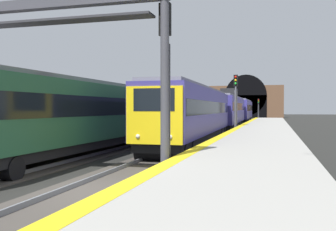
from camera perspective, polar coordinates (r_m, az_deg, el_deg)
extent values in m
plane|color=black|center=(12.03, -11.27, -11.19)|extent=(320.00, 320.00, 0.00)
cube|color=#9E9B93|center=(10.72, 10.49, -10.06)|extent=(112.00, 4.48, 0.97)
cube|color=yellow|center=(10.99, 0.03, -7.18)|extent=(112.00, 0.50, 0.01)
cube|color=#423D38|center=(12.03, -11.27, -11.05)|extent=(160.00, 3.12, 0.06)
cube|color=gray|center=(12.34, -14.29, -10.25)|extent=(160.00, 0.07, 0.15)
cube|color=gray|center=(11.70, -8.08, -10.85)|extent=(160.00, 0.07, 0.15)
cube|color=navy|center=(26.06, 3.89, 0.67)|extent=(18.77, 3.07, 2.85)
cube|color=black|center=(26.06, 3.89, 1.18)|extent=(18.02, 3.08, 0.80)
cube|color=slate|center=(26.10, 3.90, 4.02)|extent=(18.20, 2.65, 0.20)
cube|color=black|center=(26.12, 3.89, -2.85)|extent=(18.39, 2.73, 0.50)
cylinder|color=black|center=(18.17, -1.01, -5.57)|extent=(0.94, 2.52, 0.89)
cylinder|color=black|center=(19.90, 0.40, -4.99)|extent=(0.94, 2.52, 0.89)
cylinder|color=black|center=(32.47, 6.02, -2.64)|extent=(0.94, 2.52, 0.89)
cylinder|color=black|center=(34.25, 6.47, -2.45)|extent=(0.94, 2.52, 0.89)
cube|color=yellow|center=(16.92, -2.08, 0.04)|extent=(0.17, 2.62, 2.61)
cube|color=black|center=(16.88, -2.13, 2.38)|extent=(0.07, 1.91, 1.02)
sphere|color=#F2EACC|center=(16.71, 0.33, -3.24)|extent=(0.20, 0.20, 0.20)
sphere|color=#F2EACC|center=(17.14, -4.54, -3.14)|extent=(0.20, 0.20, 0.20)
cube|color=navy|center=(45.23, 8.94, 0.83)|extent=(18.77, 3.07, 2.85)
cube|color=black|center=(45.23, 8.94, 1.32)|extent=(18.02, 3.08, 0.84)
cube|color=slate|center=(45.25, 8.95, 2.76)|extent=(18.20, 2.65, 0.20)
cube|color=black|center=(45.27, 8.94, -1.20)|extent=(18.39, 2.73, 0.50)
cylinder|color=black|center=(37.14, 7.67, -2.18)|extent=(0.94, 2.52, 0.89)
cylinder|color=black|center=(38.93, 7.99, -2.03)|extent=(0.94, 2.52, 0.89)
cylinder|color=black|center=(51.65, 9.65, -1.27)|extent=(0.94, 2.52, 0.89)
cylinder|color=black|center=(53.44, 9.82, -1.19)|extent=(0.94, 2.52, 0.89)
cube|color=navy|center=(64.54, 10.98, 0.90)|extent=(18.77, 3.07, 2.85)
cube|color=black|center=(64.54, 10.98, 1.13)|extent=(18.02, 3.08, 0.94)
cube|color=slate|center=(64.56, 10.98, 2.25)|extent=(18.20, 2.65, 0.20)
cube|color=black|center=(64.57, 10.97, -0.53)|extent=(18.39, 2.73, 0.50)
cylinder|color=black|center=(56.52, 10.44, -1.07)|extent=(0.94, 2.52, 0.89)
cylinder|color=black|center=(58.31, 10.57, -1.00)|extent=(0.94, 2.52, 0.89)
cylinder|color=black|center=(70.84, 11.30, -0.64)|extent=(0.94, 2.52, 0.89)
cylinder|color=black|center=(72.64, 11.39, -0.60)|extent=(0.94, 2.52, 0.89)
cube|color=black|center=(45.27, 8.95, 3.46)|extent=(1.33, 1.66, 0.90)
cube|color=#235638|center=(20.19, -13.49, 0.51)|extent=(18.72, 3.13, 2.87)
cube|color=black|center=(20.19, -13.49, 1.34)|extent=(17.97, 3.15, 0.95)
cube|color=slate|center=(20.24, -13.51, 4.86)|extent=(18.15, 2.69, 0.20)
cube|color=black|center=(20.27, -13.47, -4.05)|extent=(18.34, 2.77, 0.49)
cylinder|color=black|center=(25.98, -6.45, -3.59)|extent=(0.91, 2.67, 0.88)
cylinder|color=black|center=(27.64, -4.99, -3.31)|extent=(0.91, 2.67, 0.88)
cube|color=#235638|center=(38.18, 0.77, 0.80)|extent=(18.72, 3.13, 2.87)
cube|color=black|center=(38.18, 0.77, 1.15)|extent=(17.97, 3.15, 0.89)
cube|color=slate|center=(38.20, 0.77, 3.10)|extent=(18.15, 2.69, 0.20)
cube|color=black|center=(38.22, 0.77, -1.62)|extent=(18.34, 2.77, 0.49)
cylinder|color=black|center=(30.25, -3.55, -2.93)|extent=(0.91, 2.67, 0.88)
cylinder|color=black|center=(31.94, -2.44, -2.71)|extent=(0.91, 2.67, 0.88)
cylinder|color=black|center=(44.62, 3.06, -1.63)|extent=(0.91, 2.67, 0.88)
cylinder|color=black|center=(46.37, 3.58, -1.53)|extent=(0.91, 2.67, 0.88)
cube|color=#235638|center=(57.00, 5.77, 0.89)|extent=(18.72, 3.13, 2.87)
cube|color=black|center=(57.00, 5.77, 1.34)|extent=(17.97, 3.15, 1.02)
cube|color=slate|center=(57.02, 5.78, 2.43)|extent=(18.15, 2.69, 0.20)
cube|color=black|center=(57.03, 5.77, -0.73)|extent=(18.34, 2.77, 0.49)
cylinder|color=black|center=(49.31, 4.07, -1.38)|extent=(0.91, 2.67, 0.88)
cylinder|color=black|center=(51.07, 4.50, -1.29)|extent=(0.91, 2.67, 0.88)
cylinder|color=black|center=(63.04, 6.80, -0.85)|extent=(0.91, 2.67, 0.88)
cylinder|color=black|center=(64.81, 7.06, -0.79)|extent=(0.91, 2.67, 0.88)
cube|color=black|center=(38.22, 0.77, 3.92)|extent=(1.32, 1.75, 0.90)
cylinder|color=#4C4C54|center=(12.40, -0.45, 0.65)|extent=(0.16, 0.16, 4.92)
cube|color=black|center=(12.73, -0.45, 14.20)|extent=(0.20, 0.38, 1.05)
cube|color=#4C4C54|center=(12.53, -0.27, 0.65)|extent=(0.04, 0.28, 4.43)
sphere|color=red|center=(12.69, -0.62, 15.76)|extent=(0.20, 0.20, 0.20)
sphere|color=yellow|center=(12.61, -0.62, 14.44)|extent=(0.20, 0.20, 0.20)
sphere|color=green|center=(12.55, -0.62, 13.11)|extent=(0.20, 0.20, 0.20)
cylinder|color=#4C4C54|center=(35.26, 10.11, 0.63)|extent=(0.16, 0.16, 4.57)
cube|color=black|center=(35.35, 10.12, 5.18)|extent=(0.20, 0.38, 1.05)
cube|color=#4C4C54|center=(35.40, 10.13, 0.63)|extent=(0.04, 0.28, 4.11)
sphere|color=red|center=(35.25, 10.10, 5.73)|extent=(0.20, 0.20, 0.20)
sphere|color=yellow|center=(35.23, 10.10, 5.24)|extent=(0.20, 0.20, 0.20)
sphere|color=green|center=(35.21, 10.10, 4.75)|extent=(0.20, 0.20, 0.20)
cylinder|color=#38383D|center=(85.31, 13.41, 0.55)|extent=(0.16, 0.16, 3.59)
cube|color=black|center=(85.32, 13.42, 2.11)|extent=(0.20, 0.38, 1.05)
cube|color=#38383D|center=(85.45, 13.41, 0.55)|extent=(0.04, 0.28, 3.23)
sphere|color=red|center=(85.20, 13.41, 2.33)|extent=(0.20, 0.20, 0.20)
sphere|color=yellow|center=(85.19, 13.41, 2.12)|extent=(0.20, 0.20, 0.20)
sphere|color=green|center=(85.19, 13.41, 1.92)|extent=(0.20, 0.20, 0.20)
cylinder|color=#3F3F47|center=(12.16, -0.48, 3.24)|extent=(0.28, 0.28, 6.02)
cube|color=#3F3F47|center=(14.39, -17.44, 15.69)|extent=(0.36, 8.70, 0.35)
cube|color=#2D2D33|center=(14.25, -17.43, 13.26)|extent=(0.70, 7.58, 0.08)
cube|color=brown|center=(105.67, 11.61, 2.05)|extent=(2.18, 19.77, 8.74)
cube|color=black|center=(104.52, 11.56, 1.34)|extent=(0.12, 11.07, 6.12)
cylinder|color=black|center=(104.58, 11.57, 3.01)|extent=(0.12, 11.07, 11.07)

